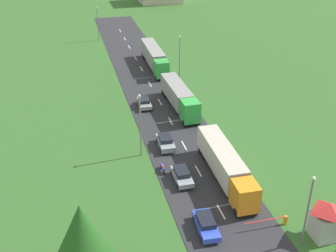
# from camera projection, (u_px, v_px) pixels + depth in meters

# --- Properties ---
(road) EXTENTS (10.00, 140.00, 0.06)m
(road) POSITION_uv_depth(u_px,v_px,m) (183.00, 143.00, 57.82)
(road) COLOR #2B2B30
(road) RESTS_ON ground
(lane_marking_centre) EXTENTS (0.16, 121.65, 0.01)m
(lane_marking_centre) POSITION_uv_depth(u_px,v_px,m) (191.00, 157.00, 54.60)
(lane_marking_centre) COLOR white
(lane_marking_centre) RESTS_ON road
(truck_lead) EXTENTS (2.69, 14.24, 3.56)m
(truck_lead) POSITION_uv_depth(u_px,v_px,m) (225.00, 165.00, 49.39)
(truck_lead) COLOR orange
(truck_lead) RESTS_ON road
(truck_second) EXTENTS (2.84, 13.23, 3.56)m
(truck_second) POSITION_uv_depth(u_px,v_px,m) (179.00, 96.00, 66.28)
(truck_second) COLOR green
(truck_second) RESTS_ON road
(truck_third) EXTENTS (2.63, 14.91, 3.69)m
(truck_third) POSITION_uv_depth(u_px,v_px,m) (154.00, 56.00, 82.41)
(truck_third) COLOR green
(truck_third) RESTS_ON road
(car_lead) EXTENTS (2.01, 4.53, 1.45)m
(car_lead) POSITION_uv_depth(u_px,v_px,m) (206.00, 224.00, 42.39)
(car_lead) COLOR blue
(car_lead) RESTS_ON road
(car_second) EXTENTS (1.83, 4.14, 1.48)m
(car_second) POSITION_uv_depth(u_px,v_px,m) (182.00, 175.00, 49.77)
(car_second) COLOR #8C939E
(car_second) RESTS_ON road
(car_third) EXTENTS (2.03, 4.31, 1.53)m
(car_third) POSITION_uv_depth(u_px,v_px,m) (165.00, 142.00, 56.49)
(car_third) COLOR #8C939E
(car_third) RESTS_ON road
(car_fourth) EXTENTS (1.99, 4.12, 1.38)m
(car_fourth) POSITION_uv_depth(u_px,v_px,m) (144.00, 102.00, 67.38)
(car_fourth) COLOR gray
(car_fourth) RESTS_ON road
(motorcycle_courier) EXTENTS (0.28, 1.94, 0.91)m
(motorcycle_courier) POSITION_uv_depth(u_px,v_px,m) (163.00, 168.00, 51.69)
(motorcycle_courier) COLOR black
(motorcycle_courier) RESTS_ON road
(guard_booth) EXTENTS (2.96, 2.69, 4.02)m
(guard_booth) POSITION_uv_depth(u_px,v_px,m) (327.00, 220.00, 41.09)
(guard_booth) COLOR #B2B2B7
(guard_booth) RESTS_ON ground
(barrier_gate) EXTENTS (4.64, 0.28, 1.05)m
(barrier_gate) POSITION_uv_depth(u_px,v_px,m) (278.00, 220.00, 43.08)
(barrier_gate) COLOR orange
(barrier_gate) RESTS_ON ground
(person_second) EXTENTS (0.38, 0.22, 1.66)m
(person_second) POSITION_uv_depth(u_px,v_px,m) (328.00, 215.00, 43.54)
(person_second) COLOR gray
(person_second) RESTS_ON ground
(lamppost_lead) EXTENTS (0.36, 0.36, 7.67)m
(lamppost_lead) POSITION_uv_depth(u_px,v_px,m) (308.00, 207.00, 39.23)
(lamppost_lead) COLOR slate
(lamppost_lead) RESTS_ON ground
(lamppost_second) EXTENTS (0.36, 0.36, 8.48)m
(lamppost_second) POSITION_uv_depth(u_px,v_px,m) (140.00, 123.00, 52.97)
(lamppost_second) COLOR slate
(lamppost_second) RESTS_ON ground
(lamppost_third) EXTENTS (0.36, 0.36, 7.90)m
(lamppost_third) POSITION_uv_depth(u_px,v_px,m) (180.00, 55.00, 76.34)
(lamppost_third) COLOR slate
(lamppost_third) RESTS_ON ground
(lamppost_fourth) EXTENTS (0.36, 0.36, 7.60)m
(lamppost_fourth) POSITION_uv_depth(u_px,v_px,m) (98.00, 22.00, 97.01)
(lamppost_fourth) COLOR slate
(lamppost_fourth) RESTS_ON ground
(tree_oak) EXTENTS (5.75, 5.75, 9.51)m
(tree_oak) POSITION_uv_depth(u_px,v_px,m) (83.00, 238.00, 32.80)
(tree_oak) COLOR #513823
(tree_oak) RESTS_ON ground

